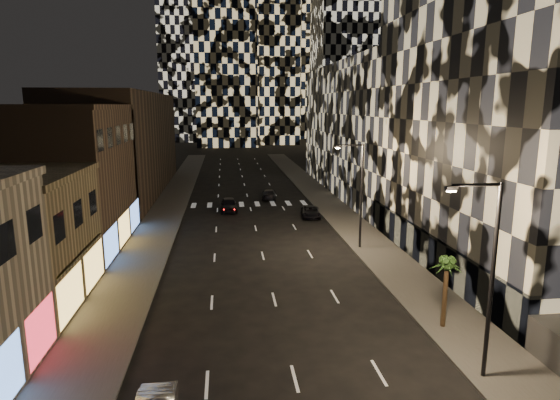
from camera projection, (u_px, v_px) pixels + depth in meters
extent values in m
cube|color=#47443F|center=(169.00, 205.00, 58.27)|extent=(4.00, 120.00, 0.15)
cube|color=#47443F|center=(326.00, 202.00, 60.58)|extent=(4.00, 120.00, 0.15)
cube|color=#4C4C47|center=(186.00, 205.00, 58.52)|extent=(0.20, 120.00, 0.15)
cube|color=#4C4C47|center=(311.00, 202.00, 60.33)|extent=(0.20, 120.00, 0.15)
cube|color=#4C3A2B|center=(61.00, 180.00, 40.23)|extent=(10.00, 15.00, 12.00)
cube|color=#4C3A2B|center=(124.00, 144.00, 65.82)|extent=(10.00, 40.00, 14.00)
cube|color=#232326|center=(535.00, 123.00, 34.74)|extent=(16.00, 25.00, 22.00)
cube|color=#383838|center=(428.00, 250.00, 35.74)|extent=(0.60, 25.00, 3.00)
cube|color=#232326|center=(386.00, 129.00, 66.77)|extent=(16.00, 40.00, 18.00)
cylinder|color=black|center=(492.00, 283.00, 20.58)|extent=(0.20, 0.20, 9.00)
cylinder|color=black|center=(477.00, 185.00, 19.57)|extent=(2.20, 0.14, 0.14)
cube|color=black|center=(451.00, 188.00, 19.47)|extent=(0.50, 0.25, 0.18)
cube|color=#FFEAB2|center=(451.00, 191.00, 19.50)|extent=(0.35, 0.18, 0.06)
cylinder|color=black|center=(361.00, 197.00, 40.04)|extent=(0.20, 0.20, 9.00)
cylinder|color=black|center=(350.00, 145.00, 39.04)|extent=(2.20, 0.14, 0.14)
cube|color=black|center=(338.00, 147.00, 38.94)|extent=(0.50, 0.25, 0.18)
cube|color=#FFEAB2|center=(338.00, 148.00, 38.96)|extent=(0.35, 0.18, 0.06)
imported|color=black|center=(229.00, 205.00, 55.33)|extent=(1.98, 4.68, 1.58)
imported|color=black|center=(269.00, 194.00, 62.55)|extent=(2.22, 4.61, 1.30)
imported|color=black|center=(311.00, 212.00, 52.32)|extent=(2.45, 4.50, 1.20)
cylinder|color=#47331E|center=(445.00, 297.00, 25.95)|extent=(0.26, 0.26, 3.50)
sphere|color=#214017|center=(447.00, 264.00, 25.57)|extent=(0.76, 0.76, 0.76)
cone|color=#214017|center=(452.00, 264.00, 25.63)|extent=(1.53, 0.41, 0.92)
cone|color=#214017|center=(448.00, 263.00, 25.81)|extent=(1.12, 1.42, 0.92)
cone|color=#214017|center=(444.00, 263.00, 25.82)|extent=(0.73, 1.54, 0.92)
cone|color=#214017|center=(442.00, 264.00, 25.65)|extent=(1.52, 0.85, 0.92)
cone|color=#214017|center=(444.00, 266.00, 25.42)|extent=(1.47, 1.01, 0.92)
cone|color=#214017|center=(449.00, 266.00, 25.31)|extent=(0.54, 1.54, 0.92)
cone|color=#214017|center=(452.00, 266.00, 25.40)|extent=(1.25, 1.33, 0.92)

